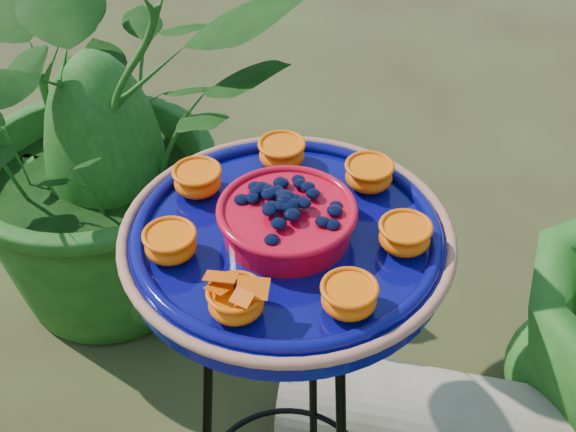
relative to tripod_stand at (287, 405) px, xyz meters
The scene contains 4 objects.
tripod_stand is the anchor object (origin of this frame).
feeder_dish 0.36m from the tripod_stand, 87.51° to the right, with size 0.45×0.45×0.10m.
driftwood_log 0.55m from the tripod_stand, 64.85° to the left, with size 0.21×0.21×0.63m, color tan.
shrub_back_left 0.88m from the tripod_stand, 144.45° to the left, with size 0.92×0.79×1.02m, color #174512.
Camera 1 is at (0.40, -0.74, 1.53)m, focal length 50.00 mm.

